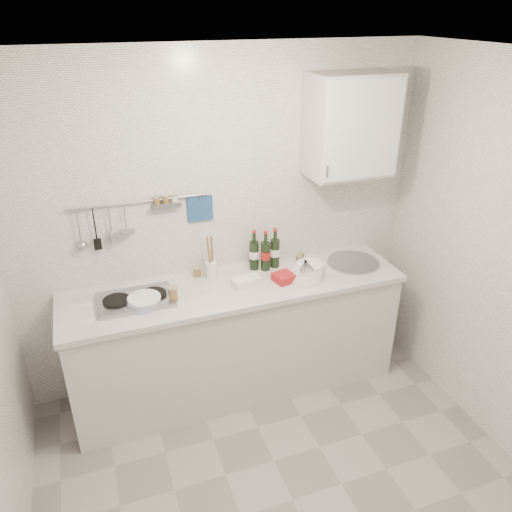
# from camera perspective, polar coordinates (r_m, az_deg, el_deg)

# --- Properties ---
(floor) EXTENTS (3.00, 3.00, 0.00)m
(floor) POSITION_cam_1_polar(r_m,az_deg,el_deg) (3.39, 4.21, -26.02)
(floor) COLOR slate
(floor) RESTS_ON ground
(ceiling) EXTENTS (3.00, 3.00, 0.00)m
(ceiling) POSITION_cam_1_polar(r_m,az_deg,el_deg) (2.06, 6.68, 21.05)
(ceiling) COLOR silver
(ceiling) RESTS_ON back_wall
(back_wall) EXTENTS (3.00, 0.02, 2.50)m
(back_wall) POSITION_cam_1_polar(r_m,az_deg,el_deg) (3.67, -3.91, 3.47)
(back_wall) COLOR silver
(back_wall) RESTS_ON floor
(counter) EXTENTS (2.44, 0.64, 0.96)m
(counter) POSITION_cam_1_polar(r_m,az_deg,el_deg) (3.83, -2.16, -9.51)
(counter) COLOR beige
(counter) RESTS_ON floor
(wall_rail) EXTENTS (0.98, 0.09, 0.34)m
(wall_rail) POSITION_cam_1_polar(r_m,az_deg,el_deg) (3.47, -13.36, 4.52)
(wall_rail) COLOR #93969B
(wall_rail) RESTS_ON back_wall
(wall_cabinet) EXTENTS (0.60, 0.38, 0.70)m
(wall_cabinet) POSITION_cam_1_polar(r_m,az_deg,el_deg) (3.63, 10.79, 14.46)
(wall_cabinet) COLOR beige
(wall_cabinet) RESTS_ON back_wall
(plate_stack_hob) EXTENTS (0.25, 0.24, 0.05)m
(plate_stack_hob) POSITION_cam_1_polar(r_m,az_deg,el_deg) (3.40, -12.77, -5.05)
(plate_stack_hob) COLOR #4864A4
(plate_stack_hob) RESTS_ON counter
(plate_stack_sink) EXTENTS (0.27, 0.25, 0.12)m
(plate_stack_sink) POSITION_cam_1_polar(r_m,az_deg,el_deg) (3.63, 5.88, -1.79)
(plate_stack_sink) COLOR white
(plate_stack_sink) RESTS_ON counter
(wine_bottles) EXTENTS (0.23, 0.11, 0.31)m
(wine_bottles) POSITION_cam_1_polar(r_m,az_deg,el_deg) (3.70, 1.03, 0.74)
(wine_bottles) COLOR black
(wine_bottles) RESTS_ON counter
(butter_dish) EXTENTS (0.22, 0.14, 0.06)m
(butter_dish) POSITION_cam_1_polar(r_m,az_deg,el_deg) (3.52, -1.08, -2.98)
(butter_dish) COLOR white
(butter_dish) RESTS_ON counter
(strawberry_punnet) EXTENTS (0.16, 0.16, 0.06)m
(strawberry_punnet) POSITION_cam_1_polar(r_m,az_deg,el_deg) (3.59, 3.18, -2.48)
(strawberry_punnet) COLOR #B32113
(strawberry_punnet) RESTS_ON counter
(utensil_crock) EXTENTS (0.08, 0.08, 0.34)m
(utensil_crock) POSITION_cam_1_polar(r_m,az_deg,el_deg) (3.62, -5.15, -1.33)
(utensil_crock) COLOR white
(utensil_crock) RESTS_ON counter
(jar_a) EXTENTS (0.06, 0.06, 0.08)m
(jar_a) POSITION_cam_1_polar(r_m,az_deg,el_deg) (3.66, -6.75, -1.77)
(jar_a) COLOR brown
(jar_a) RESTS_ON counter
(jar_b) EXTENTS (0.06, 0.06, 0.07)m
(jar_b) POSITION_cam_1_polar(r_m,az_deg,el_deg) (3.83, 4.95, -0.35)
(jar_b) COLOR brown
(jar_b) RESTS_ON counter
(jar_c) EXTENTS (0.06, 0.06, 0.08)m
(jar_c) POSITION_cam_1_polar(r_m,az_deg,el_deg) (3.85, 5.08, -0.12)
(jar_c) COLOR brown
(jar_c) RESTS_ON counter
(jar_d) EXTENTS (0.07, 0.07, 0.11)m
(jar_d) POSITION_cam_1_polar(r_m,az_deg,el_deg) (3.38, -9.47, -4.26)
(jar_d) COLOR brown
(jar_d) RESTS_ON counter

